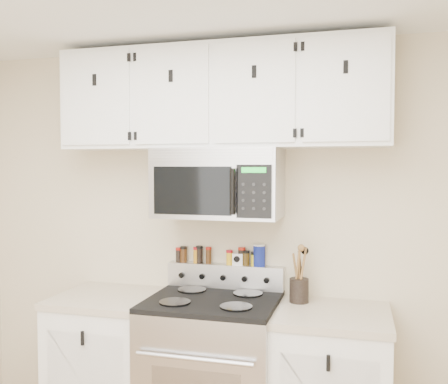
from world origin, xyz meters
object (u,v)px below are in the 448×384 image
(range, at_px, (213,375))
(utensil_crock, at_px, (299,288))
(microwave, at_px, (219,183))
(salt_canister, at_px, (259,255))

(range, height_order, utensil_crock, utensil_crock)
(microwave, distance_m, salt_canister, 0.53)
(utensil_crock, distance_m, salt_canister, 0.34)
(microwave, xyz_separation_m, salt_canister, (0.22, 0.16, -0.46))
(range, bearing_deg, microwave, 89.77)
(range, bearing_deg, salt_canister, 51.71)
(microwave, height_order, utensil_crock, microwave)
(microwave, relative_size, utensil_crock, 2.28)
(microwave, xyz_separation_m, utensil_crock, (0.49, 0.03, -0.63))
(salt_canister, bearing_deg, range, -128.29)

